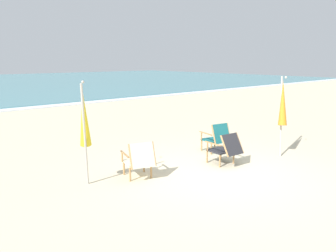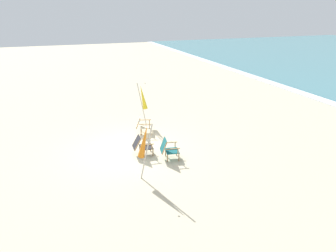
% 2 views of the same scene
% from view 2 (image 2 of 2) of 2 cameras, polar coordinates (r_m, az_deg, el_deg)
% --- Properties ---
extents(ground_plane, '(80.00, 80.00, 0.00)m').
position_cam_2_polar(ground_plane, '(12.11, -7.37, -4.73)').
color(ground_plane, beige).
extents(beach_chair_mid_center, '(0.64, 0.80, 0.78)m').
position_cam_2_polar(beach_chair_mid_center, '(11.57, -5.02, -3.60)').
color(beach_chair_mid_center, '#28282D').
rests_on(beach_chair_mid_center, ground).
extents(beach_chair_far_center, '(0.74, 0.82, 0.81)m').
position_cam_2_polar(beach_chair_far_center, '(13.58, -4.91, 0.31)').
color(beach_chair_far_center, beige).
rests_on(beach_chair_far_center, ground).
extents(beach_chair_back_right, '(0.69, 0.77, 0.82)m').
position_cam_2_polar(beach_chair_back_right, '(11.23, 0.03, -4.29)').
color(beach_chair_back_right, '#196066').
rests_on(beach_chair_back_right, ground).
extents(umbrella_furled_orange, '(0.52, 0.48, 2.08)m').
position_cam_2_polar(umbrella_furled_orange, '(9.53, -4.57, -3.10)').
color(umbrella_furled_orange, '#B7B2A8').
rests_on(umbrella_furled_orange, ground).
extents(umbrella_furled_yellow, '(0.41, 0.50, 2.10)m').
position_cam_2_polar(umbrella_furled_yellow, '(14.31, -4.81, 5.41)').
color(umbrella_furled_yellow, '#B7B2A8').
rests_on(umbrella_furled_yellow, ground).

